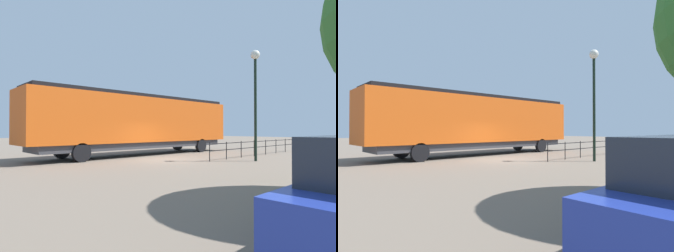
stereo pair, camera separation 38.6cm
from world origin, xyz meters
TOP-DOWN VIEW (x-y plane):
  - ground_plane at (0.00, 0.00)m, footprint 120.00×120.00m
  - locomotive at (-3.78, 1.50)m, footprint 3.05×16.71m
  - lamp_post at (4.22, 3.35)m, footprint 0.54×0.54m
  - platform_fence at (2.49, 7.11)m, footprint 0.05×11.98m

SIDE VIEW (x-z plane):
  - ground_plane at x=0.00m, z-range 0.00..0.00m
  - platform_fence at x=2.49m, z-range 0.16..1.27m
  - locomotive at x=-3.78m, z-range 0.25..4.65m
  - lamp_post at x=4.22m, z-range 1.43..8.06m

